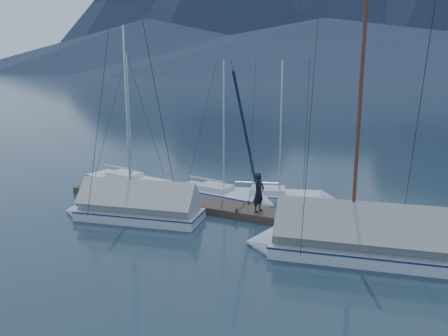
{
  "coord_description": "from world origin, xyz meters",
  "views": [
    {
      "loc": [
        9.87,
        -17.67,
        7.14
      ],
      "look_at": [
        0.0,
        2.0,
        2.2
      ],
      "focal_mm": 38.0,
      "sensor_mm": 36.0,
      "label": 1
    }
  ],
  "objects_px": {
    "sailboat_covered_near": "(347,242)",
    "sailboat_open_mid": "(230,197)",
    "person": "(259,192)",
    "sailboat_covered_far": "(129,209)",
    "sailboat_open_right": "(287,198)",
    "sailboat_open_left": "(138,184)"
  },
  "relations": [
    {
      "from": "sailboat_open_left",
      "to": "sailboat_open_mid",
      "type": "xyz_separation_m",
      "value": [
        6.09,
        -0.05,
        -0.01
      ]
    },
    {
      "from": "sailboat_open_left",
      "to": "sailboat_covered_far",
      "type": "height_order",
      "value": "sailboat_covered_far"
    },
    {
      "from": "sailboat_open_right",
      "to": "person",
      "type": "xyz_separation_m",
      "value": [
        -0.21,
        -3.42,
        1.12
      ]
    },
    {
      "from": "sailboat_open_right",
      "to": "person",
      "type": "distance_m",
      "value": 3.61
    },
    {
      "from": "sailboat_open_mid",
      "to": "sailboat_covered_near",
      "type": "distance_m",
      "value": 8.55
    },
    {
      "from": "sailboat_covered_far",
      "to": "sailboat_covered_near",
      "type": "bearing_deg",
      "value": 1.27
    },
    {
      "from": "sailboat_covered_near",
      "to": "sailboat_open_right",
      "type": "bearing_deg",
      "value": 126.7
    },
    {
      "from": "sailboat_covered_near",
      "to": "person",
      "type": "distance_m",
      "value": 5.29
    },
    {
      "from": "sailboat_open_right",
      "to": "sailboat_covered_far",
      "type": "relative_size",
      "value": 0.83
    },
    {
      "from": "sailboat_open_right",
      "to": "person",
      "type": "height_order",
      "value": "sailboat_open_right"
    },
    {
      "from": "sailboat_covered_near",
      "to": "person",
      "type": "xyz_separation_m",
      "value": [
        -4.61,
        2.48,
        0.75
      ]
    },
    {
      "from": "sailboat_covered_near",
      "to": "sailboat_covered_far",
      "type": "height_order",
      "value": "sailboat_covered_near"
    },
    {
      "from": "sailboat_open_left",
      "to": "sailboat_covered_near",
      "type": "bearing_deg",
      "value": -19.73
    },
    {
      "from": "sailboat_open_left",
      "to": "person",
      "type": "height_order",
      "value": "sailboat_open_left"
    },
    {
      "from": "sailboat_open_left",
      "to": "sailboat_covered_far",
      "type": "distance_m",
      "value": 5.92
    },
    {
      "from": "sailboat_open_mid",
      "to": "sailboat_covered_far",
      "type": "xyz_separation_m",
      "value": [
        -2.88,
        -4.91,
        0.33
      ]
    },
    {
      "from": "sailboat_covered_near",
      "to": "sailboat_open_mid",
      "type": "bearing_deg",
      "value": 146.69
    },
    {
      "from": "sailboat_covered_near",
      "to": "person",
      "type": "height_order",
      "value": "sailboat_covered_near"
    },
    {
      "from": "sailboat_open_left",
      "to": "sailboat_covered_near",
      "type": "distance_m",
      "value": 14.06
    },
    {
      "from": "sailboat_open_mid",
      "to": "sailboat_covered_near",
      "type": "relative_size",
      "value": 0.77
    },
    {
      "from": "sailboat_covered_near",
      "to": "person",
      "type": "relative_size",
      "value": 5.61
    },
    {
      "from": "sailboat_open_left",
      "to": "person",
      "type": "xyz_separation_m",
      "value": [
        8.62,
        -2.26,
        1.11
      ]
    }
  ]
}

